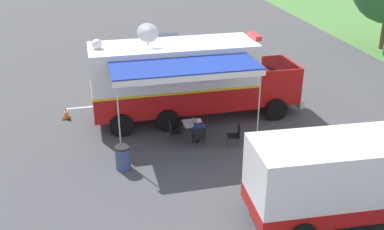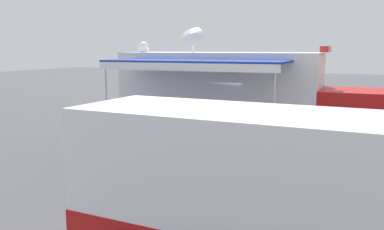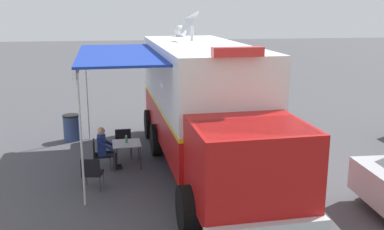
{
  "view_description": "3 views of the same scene",
  "coord_description": "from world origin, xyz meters",
  "px_view_note": "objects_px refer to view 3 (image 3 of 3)",
  "views": [
    {
      "loc": [
        18.63,
        -2.76,
        8.63
      ],
      "look_at": [
        2.31,
        0.38,
        1.14
      ],
      "focal_mm": 42.03,
      "sensor_mm": 36.0,
      "label": 1
    },
    {
      "loc": [
        14.43,
        5.72,
        3.65
      ],
      "look_at": [
        0.59,
        -0.87,
        1.2
      ],
      "focal_mm": 39.17,
      "sensor_mm": 36.0,
      "label": 2
    },
    {
      "loc": [
        2.22,
        12.76,
        4.54
      ],
      "look_at": [
        0.18,
        -0.22,
        1.32
      ],
      "focal_mm": 41.36,
      "sensor_mm": 36.0,
      "label": 3
    }
  ],
  "objects_px": {
    "trash_bin": "(72,128)",
    "traffic_cone": "(199,112)",
    "folding_table": "(127,145)",
    "water_bottle": "(126,139)",
    "command_truck": "(204,101)",
    "seated_responder": "(105,147)",
    "folding_chair_spare_by_truck": "(92,171)",
    "folding_chair_beside_table": "(123,141)",
    "folding_chair_at_table": "(98,152)"
  },
  "relations": [
    {
      "from": "folding_table",
      "to": "water_bottle",
      "type": "distance_m",
      "value": 0.16
    },
    {
      "from": "folding_chair_spare_by_truck",
      "to": "seated_responder",
      "type": "bearing_deg",
      "value": -100.74
    },
    {
      "from": "command_truck",
      "to": "seated_responder",
      "type": "relative_size",
      "value": 7.67
    },
    {
      "from": "folding_table",
      "to": "folding_chair_at_table",
      "type": "height_order",
      "value": "folding_chair_at_table"
    },
    {
      "from": "folding_chair_beside_table",
      "to": "folding_chair_spare_by_truck",
      "type": "bearing_deg",
      "value": 71.74
    },
    {
      "from": "water_bottle",
      "to": "seated_responder",
      "type": "bearing_deg",
      "value": 9.6
    },
    {
      "from": "water_bottle",
      "to": "folding_chair_spare_by_truck",
      "type": "bearing_deg",
      "value": 60.79
    },
    {
      "from": "folding_chair_spare_by_truck",
      "to": "seated_responder",
      "type": "xyz_separation_m",
      "value": [
        -0.28,
        -1.49,
        0.14
      ]
    },
    {
      "from": "folding_chair_at_table",
      "to": "folding_chair_spare_by_truck",
      "type": "xyz_separation_m",
      "value": [
        0.09,
        1.49,
        0.0
      ]
    },
    {
      "from": "folding_chair_beside_table",
      "to": "folding_chair_spare_by_truck",
      "type": "xyz_separation_m",
      "value": [
        0.8,
        2.44,
        0.0
      ]
    },
    {
      "from": "folding_chair_at_table",
      "to": "traffic_cone",
      "type": "bearing_deg",
      "value": -125.46
    },
    {
      "from": "command_truck",
      "to": "folding_chair_beside_table",
      "type": "relative_size",
      "value": 11.03
    },
    {
      "from": "trash_bin",
      "to": "traffic_cone",
      "type": "distance_m",
      "value": 5.46
    },
    {
      "from": "folding_table",
      "to": "traffic_cone",
      "type": "relative_size",
      "value": 1.44
    },
    {
      "from": "folding_table",
      "to": "traffic_cone",
      "type": "height_order",
      "value": "folding_table"
    },
    {
      "from": "folding_chair_beside_table",
      "to": "trash_bin",
      "type": "height_order",
      "value": "trash_bin"
    },
    {
      "from": "seated_responder",
      "to": "traffic_cone",
      "type": "relative_size",
      "value": 2.16
    },
    {
      "from": "folding_chair_spare_by_truck",
      "to": "trash_bin",
      "type": "height_order",
      "value": "trash_bin"
    },
    {
      "from": "trash_bin",
      "to": "traffic_cone",
      "type": "xyz_separation_m",
      "value": [
        -4.93,
        -2.35,
        -0.18
      ]
    },
    {
      "from": "trash_bin",
      "to": "traffic_cone",
      "type": "bearing_deg",
      "value": -154.53
    },
    {
      "from": "command_truck",
      "to": "seated_responder",
      "type": "bearing_deg",
      "value": -4.36
    },
    {
      "from": "folding_table",
      "to": "water_bottle",
      "type": "bearing_deg",
      "value": -83.03
    },
    {
      "from": "command_truck",
      "to": "water_bottle",
      "type": "height_order",
      "value": "command_truck"
    },
    {
      "from": "command_truck",
      "to": "folding_table",
      "type": "xyz_separation_m",
      "value": [
        2.2,
        -0.31,
        -1.27
      ]
    },
    {
      "from": "folding_chair_at_table",
      "to": "folding_chair_beside_table",
      "type": "distance_m",
      "value": 1.19
    },
    {
      "from": "command_truck",
      "to": "folding_table",
      "type": "bearing_deg",
      "value": -7.94
    },
    {
      "from": "command_truck",
      "to": "trash_bin",
      "type": "xyz_separation_m",
      "value": [
        4.07,
        -3.28,
        -1.49
      ]
    },
    {
      "from": "trash_bin",
      "to": "traffic_cone",
      "type": "height_order",
      "value": "trash_bin"
    },
    {
      "from": "water_bottle",
      "to": "folding_chair_spare_by_truck",
      "type": "distance_m",
      "value": 1.86
    },
    {
      "from": "folding_table",
      "to": "water_bottle",
      "type": "xyz_separation_m",
      "value": [
        0.0,
        -0.01,
        0.16
      ]
    },
    {
      "from": "traffic_cone",
      "to": "trash_bin",
      "type": "bearing_deg",
      "value": 25.47
    },
    {
      "from": "command_truck",
      "to": "seated_responder",
      "type": "height_order",
      "value": "command_truck"
    },
    {
      "from": "water_bottle",
      "to": "traffic_cone",
      "type": "distance_m",
      "value": 6.16
    },
    {
      "from": "folding_chair_beside_table",
      "to": "folding_table",
      "type": "bearing_deg",
      "value": 96.07
    },
    {
      "from": "command_truck",
      "to": "traffic_cone",
      "type": "distance_m",
      "value": 5.93
    },
    {
      "from": "folding_chair_beside_table",
      "to": "folding_chair_spare_by_truck",
      "type": "distance_m",
      "value": 2.57
    },
    {
      "from": "command_truck",
      "to": "folding_table",
      "type": "height_order",
      "value": "command_truck"
    },
    {
      "from": "command_truck",
      "to": "traffic_cone",
      "type": "relative_size",
      "value": 16.54
    },
    {
      "from": "water_bottle",
      "to": "seated_responder",
      "type": "xyz_separation_m",
      "value": [
        0.61,
        0.1,
        -0.18
      ]
    },
    {
      "from": "traffic_cone",
      "to": "folding_table",
      "type": "bearing_deg",
      "value": 60.08
    },
    {
      "from": "traffic_cone",
      "to": "folding_chair_at_table",
      "type": "bearing_deg",
      "value": 54.54
    },
    {
      "from": "water_bottle",
      "to": "folding_chair_beside_table",
      "type": "distance_m",
      "value": 0.9
    },
    {
      "from": "folding_chair_beside_table",
      "to": "traffic_cone",
      "type": "height_order",
      "value": "folding_chair_beside_table"
    },
    {
      "from": "folding_chair_at_table",
      "to": "folding_chair_beside_table",
      "type": "relative_size",
      "value": 1.0
    },
    {
      "from": "folding_chair_at_table",
      "to": "folding_chair_beside_table",
      "type": "xyz_separation_m",
      "value": [
        -0.71,
        -0.95,
        0.0
      ]
    },
    {
      "from": "folding_chair_at_table",
      "to": "seated_responder",
      "type": "xyz_separation_m",
      "value": [
        -0.19,
        -0.01,
        0.14
      ]
    },
    {
      "from": "trash_bin",
      "to": "traffic_cone",
      "type": "relative_size",
      "value": 1.57
    },
    {
      "from": "command_truck",
      "to": "traffic_cone",
      "type": "height_order",
      "value": "command_truck"
    },
    {
      "from": "folding_chair_at_table",
      "to": "traffic_cone",
      "type": "height_order",
      "value": "folding_chair_at_table"
    },
    {
      "from": "traffic_cone",
      "to": "seated_responder",
      "type": "bearing_deg",
      "value": 55.84
    }
  ]
}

